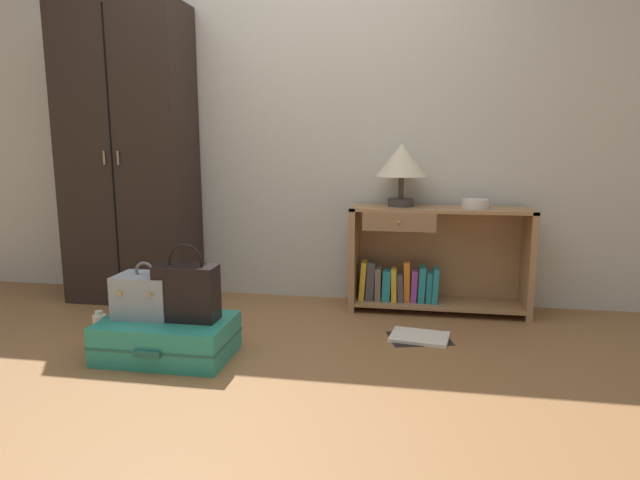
{
  "coord_description": "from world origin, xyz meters",
  "views": [
    {
      "loc": [
        0.82,
        -2.4,
        1.13
      ],
      "look_at": [
        0.27,
        0.77,
        0.55
      ],
      "focal_mm": 30.79,
      "sensor_mm": 36.0,
      "label": 1
    }
  ],
  "objects_px": {
    "train_case": "(146,295)",
    "bottle": "(100,329)",
    "wardrobe": "(129,157)",
    "bookshelf": "(429,261)",
    "open_book_on_floor": "(419,337)",
    "handbag": "(187,292)",
    "bowl": "(475,204)",
    "suitcase_large": "(167,338)",
    "table_lamp": "(402,163)"
  },
  "relations": [
    {
      "from": "bowl",
      "to": "train_case",
      "type": "height_order",
      "value": "bowl"
    },
    {
      "from": "suitcase_large",
      "to": "train_case",
      "type": "distance_m",
      "value": 0.26
    },
    {
      "from": "bowl",
      "to": "open_book_on_floor",
      "type": "height_order",
      "value": "bowl"
    },
    {
      "from": "bowl",
      "to": "suitcase_large",
      "type": "relative_size",
      "value": 0.25
    },
    {
      "from": "bookshelf",
      "to": "table_lamp",
      "type": "xyz_separation_m",
      "value": [
        -0.2,
        0.01,
        0.66
      ]
    },
    {
      "from": "table_lamp",
      "to": "train_case",
      "type": "distance_m",
      "value": 1.81
    },
    {
      "from": "table_lamp",
      "to": "open_book_on_floor",
      "type": "height_order",
      "value": "table_lamp"
    },
    {
      "from": "table_lamp",
      "to": "open_book_on_floor",
      "type": "distance_m",
      "value": 1.16
    },
    {
      "from": "wardrobe",
      "to": "train_case",
      "type": "height_order",
      "value": "wardrobe"
    },
    {
      "from": "bookshelf",
      "to": "wardrobe",
      "type": "bearing_deg",
      "value": -178.12
    },
    {
      "from": "wardrobe",
      "to": "train_case",
      "type": "distance_m",
      "value": 1.34
    },
    {
      "from": "wardrobe",
      "to": "handbag",
      "type": "bearing_deg",
      "value": -50.38
    },
    {
      "from": "bookshelf",
      "to": "bowl",
      "type": "xyz_separation_m",
      "value": [
        0.28,
        -0.02,
        0.4
      ]
    },
    {
      "from": "open_book_on_floor",
      "to": "wardrobe",
      "type": "bearing_deg",
      "value": 165.86
    },
    {
      "from": "handbag",
      "to": "bottle",
      "type": "relative_size",
      "value": 2.05
    },
    {
      "from": "table_lamp",
      "to": "train_case",
      "type": "bearing_deg",
      "value": -141.12
    },
    {
      "from": "open_book_on_floor",
      "to": "train_case",
      "type": "bearing_deg",
      "value": -162.29
    },
    {
      "from": "bowl",
      "to": "bottle",
      "type": "distance_m",
      "value": 2.4
    },
    {
      "from": "bottle",
      "to": "bowl",
      "type": "bearing_deg",
      "value": 24.68
    },
    {
      "from": "wardrobe",
      "to": "suitcase_large",
      "type": "distance_m",
      "value": 1.55
    },
    {
      "from": "bookshelf",
      "to": "bowl",
      "type": "height_order",
      "value": "bowl"
    },
    {
      "from": "suitcase_large",
      "to": "open_book_on_floor",
      "type": "relative_size",
      "value": 1.72
    },
    {
      "from": "bookshelf",
      "to": "handbag",
      "type": "height_order",
      "value": "bookshelf"
    },
    {
      "from": "table_lamp",
      "to": "handbag",
      "type": "height_order",
      "value": "table_lamp"
    },
    {
      "from": "wardrobe",
      "to": "bookshelf",
      "type": "height_order",
      "value": "wardrobe"
    },
    {
      "from": "suitcase_large",
      "to": "handbag",
      "type": "relative_size",
      "value": 1.69
    },
    {
      "from": "table_lamp",
      "to": "open_book_on_floor",
      "type": "bearing_deg",
      "value": -76.31
    },
    {
      "from": "bottle",
      "to": "open_book_on_floor",
      "type": "xyz_separation_m",
      "value": [
        1.77,
        0.41,
        -0.08
      ]
    },
    {
      "from": "table_lamp",
      "to": "bookshelf",
      "type": "bearing_deg",
      "value": -2.55
    },
    {
      "from": "suitcase_large",
      "to": "bookshelf",
      "type": "bearing_deg",
      "value": 38.24
    },
    {
      "from": "open_book_on_floor",
      "to": "handbag",
      "type": "bearing_deg",
      "value": -157.86
    },
    {
      "from": "bookshelf",
      "to": "open_book_on_floor",
      "type": "xyz_separation_m",
      "value": [
        -0.06,
        -0.58,
        -0.33
      ]
    },
    {
      "from": "bookshelf",
      "to": "suitcase_large",
      "type": "distance_m",
      "value": 1.77
    },
    {
      "from": "bookshelf",
      "to": "suitcase_large",
      "type": "xyz_separation_m",
      "value": [
        -1.38,
        -1.09,
        -0.23
      ]
    },
    {
      "from": "suitcase_large",
      "to": "bowl",
      "type": "bearing_deg",
      "value": 32.67
    },
    {
      "from": "handbag",
      "to": "bowl",
      "type": "bearing_deg",
      "value": 34.24
    },
    {
      "from": "bowl",
      "to": "suitcase_large",
      "type": "xyz_separation_m",
      "value": [
        -1.66,
        -1.06,
        -0.63
      ]
    },
    {
      "from": "bookshelf",
      "to": "handbag",
      "type": "relative_size",
      "value": 2.89
    },
    {
      "from": "handbag",
      "to": "bottle",
      "type": "distance_m",
      "value": 0.63
    },
    {
      "from": "wardrobe",
      "to": "bookshelf",
      "type": "relative_size",
      "value": 1.74
    },
    {
      "from": "handbag",
      "to": "bookshelf",
      "type": "bearing_deg",
      "value": 40.33
    },
    {
      "from": "open_book_on_floor",
      "to": "bowl",
      "type": "bearing_deg",
      "value": 59.04
    },
    {
      "from": "wardrobe",
      "to": "bottle",
      "type": "distance_m",
      "value": 1.34
    },
    {
      "from": "train_case",
      "to": "bottle",
      "type": "bearing_deg",
      "value": 170.28
    },
    {
      "from": "train_case",
      "to": "bottle",
      "type": "relative_size",
      "value": 1.52
    },
    {
      "from": "bottle",
      "to": "open_book_on_floor",
      "type": "distance_m",
      "value": 1.82
    },
    {
      "from": "handbag",
      "to": "table_lamp",
      "type": "bearing_deg",
      "value": 45.51
    },
    {
      "from": "table_lamp",
      "to": "bowl",
      "type": "height_order",
      "value": "table_lamp"
    },
    {
      "from": "handbag",
      "to": "train_case",
      "type": "bearing_deg",
      "value": 173.64
    },
    {
      "from": "bottle",
      "to": "open_book_on_floor",
      "type": "height_order",
      "value": "bottle"
    }
  ]
}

